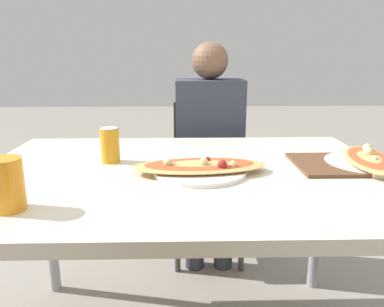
{
  "coord_description": "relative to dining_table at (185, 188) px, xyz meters",
  "views": [
    {
      "loc": [
        -0.01,
        -1.2,
        1.13
      ],
      "look_at": [
        0.02,
        -0.01,
        0.81
      ],
      "focal_mm": 35.0,
      "sensor_mm": 36.0,
      "label": 1
    }
  ],
  "objects": [
    {
      "name": "pizza_second",
      "position": [
        0.64,
        0.04,
        0.08
      ],
      "size": [
        0.29,
        0.39,
        0.06
      ],
      "color": "white",
      "rests_on": "dining_table"
    },
    {
      "name": "serving_tray",
      "position": [
        0.57,
        0.04,
        0.07
      ],
      "size": [
        0.36,
        0.27,
        0.01
      ],
      "color": "brown",
      "rests_on": "dining_table"
    },
    {
      "name": "drink_glass",
      "position": [
        -0.44,
        -0.32,
        0.13
      ],
      "size": [
        0.08,
        0.08,
        0.13
      ],
      "color": "orange",
      "rests_on": "dining_table"
    },
    {
      "name": "pizza_main",
      "position": [
        0.05,
        -0.03,
        0.08
      ],
      "size": [
        0.45,
        0.31,
        0.06
      ],
      "color": "white",
      "rests_on": "dining_table"
    },
    {
      "name": "person_seated",
      "position": [
        0.13,
        0.71,
        0.0
      ],
      "size": [
        0.34,
        0.27,
        1.19
      ],
      "rotation": [
        0.0,
        0.0,
        3.14
      ],
      "color": "#2D2D38",
      "rests_on": "ground_plane"
    },
    {
      "name": "soda_can",
      "position": [
        -0.27,
        0.11,
        0.13
      ],
      "size": [
        0.07,
        0.07,
        0.12
      ],
      "color": "orange",
      "rests_on": "dining_table"
    },
    {
      "name": "dining_table",
      "position": [
        0.0,
        0.0,
        0.0
      ],
      "size": [
        1.39,
        0.98,
        0.75
      ],
      "color": "beige",
      "rests_on": "ground_plane"
    },
    {
      "name": "chair_far_seated",
      "position": [
        0.13,
        0.82,
        -0.2
      ],
      "size": [
        0.4,
        0.4,
        0.86
      ],
      "rotation": [
        0.0,
        0.0,
        3.14
      ],
      "color": "#3F2D1E",
      "rests_on": "ground_plane"
    }
  ]
}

